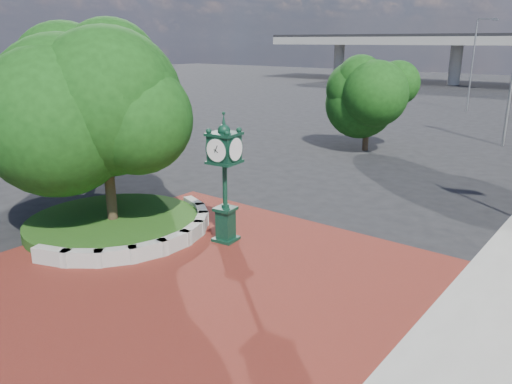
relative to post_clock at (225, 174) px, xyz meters
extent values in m
plane|color=black|center=(1.02, -1.63, -2.37)|extent=(200.00, 200.00, 0.00)
cube|color=maroon|center=(1.02, -2.63, -2.35)|extent=(12.00, 12.00, 0.04)
cube|color=#9E9B93|center=(-2.88, -4.63, -2.10)|extent=(1.29, 0.76, 0.54)
cube|color=#9E9B93|center=(-2.03, -4.16, -2.10)|extent=(1.20, 1.04, 0.54)
cube|color=#9E9B93|center=(-1.36, -3.46, -2.10)|extent=(1.00, 1.22, 0.54)
cube|color=#9E9B93|center=(-0.92, -2.59, -2.10)|extent=(0.71, 1.30, 0.54)
cube|color=#9E9B93|center=(-0.78, -1.63, -2.10)|extent=(0.35, 1.25, 0.54)
cube|color=#9E9B93|center=(-0.92, -0.66, -2.10)|extent=(0.71, 1.30, 0.54)
cube|color=#9E9B93|center=(-1.36, 0.21, -2.10)|extent=(1.00, 1.22, 0.54)
cube|color=#9E9B93|center=(-2.03, 0.91, -2.10)|extent=(1.20, 1.04, 0.54)
cube|color=#9E9B93|center=(-2.88, 1.38, -2.10)|extent=(1.29, 0.76, 0.54)
cylinder|color=#214614|center=(-3.98, -1.63, -2.17)|extent=(6.10, 6.10, 0.40)
cylinder|color=#9E9B93|center=(-33.98, 68.37, 0.63)|extent=(1.80, 1.80, 6.00)
cylinder|color=#9E9B93|center=(-13.98, 68.37, 0.63)|extent=(1.80, 1.80, 6.00)
cylinder|color=#38281C|center=(-3.98, -1.63, -1.29)|extent=(0.36, 0.36, 2.17)
sphere|color=#143E11|center=(-3.98, -1.63, 1.36)|extent=(5.20, 5.20, 5.20)
cylinder|color=#38281C|center=(-11.98, 3.37, -1.15)|extent=(0.36, 0.36, 2.45)
sphere|color=#143E11|center=(-11.98, 3.37, 1.76)|extent=(5.60, 5.60, 5.60)
cylinder|color=#38281C|center=(-2.98, 16.37, -1.41)|extent=(0.36, 0.36, 1.92)
sphere|color=#143E11|center=(-2.98, 16.37, 0.87)|extent=(4.40, 4.40, 4.40)
cube|color=black|center=(0.00, 0.00, -2.30)|extent=(0.81, 0.81, 0.15)
cube|color=black|center=(0.00, 0.00, -1.74)|extent=(0.56, 0.56, 1.00)
cube|color=black|center=(0.00, 0.00, -1.21)|extent=(0.71, 0.71, 0.11)
cylinder|color=black|center=(0.00, 0.00, -0.38)|extent=(0.15, 0.15, 1.54)
cube|color=black|center=(0.00, 0.00, 0.85)|extent=(0.91, 0.91, 0.82)
cylinder|color=white|center=(0.05, -0.42, 0.85)|extent=(0.73, 0.14, 0.73)
cylinder|color=white|center=(-0.05, 0.42, 0.85)|extent=(0.73, 0.14, 0.73)
cylinder|color=white|center=(-0.42, -0.05, 0.85)|extent=(0.14, 0.73, 0.73)
cylinder|color=white|center=(0.42, 0.05, 0.85)|extent=(0.14, 0.73, 0.73)
sphere|color=black|center=(0.00, 0.00, 1.42)|extent=(0.40, 0.40, 0.40)
cone|color=black|center=(0.00, 0.00, 1.72)|extent=(0.16, 0.16, 0.45)
cylinder|color=slate|center=(-3.34, 38.62, 1.83)|extent=(0.15, 0.15, 8.40)
cube|color=slate|center=(-2.50, 38.55, 6.03)|extent=(1.69, 0.29, 0.11)
cube|color=slate|center=(-1.76, 38.48, 5.94)|extent=(0.49, 0.27, 0.14)
camera|label=1|loc=(10.50, -11.69, 4.14)|focal=35.00mm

